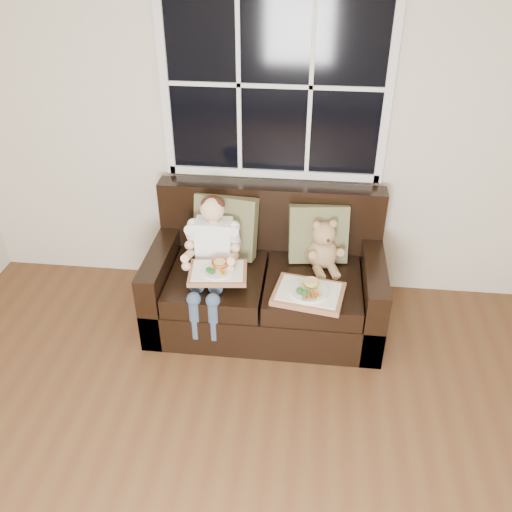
# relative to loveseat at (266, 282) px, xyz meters

# --- Properties ---
(room_walls) EXTENTS (4.52, 5.02, 2.71)m
(room_walls) POSITION_rel_loveseat_xyz_m (-0.11, -2.02, 1.28)
(room_walls) COLOR beige
(room_walls) RESTS_ON ground
(window_back) EXTENTS (1.62, 0.04, 1.37)m
(window_back) POSITION_rel_loveseat_xyz_m (-0.00, 0.46, 1.34)
(window_back) COLOR black
(window_back) RESTS_ON room_walls
(loveseat) EXTENTS (1.70, 0.92, 0.96)m
(loveseat) POSITION_rel_loveseat_xyz_m (0.00, 0.00, 0.00)
(loveseat) COLOR black
(loveseat) RESTS_ON ground
(pillow_left) EXTENTS (0.50, 0.29, 0.48)m
(pillow_left) POSITION_rel_loveseat_xyz_m (-0.32, 0.15, 0.37)
(pillow_left) COLOR #686640
(pillow_left) RESTS_ON loveseat
(pillow_right) EXTENTS (0.45, 0.25, 0.44)m
(pillow_right) POSITION_rel_loveseat_xyz_m (0.37, 0.15, 0.36)
(pillow_right) COLOR #686640
(pillow_right) RESTS_ON loveseat
(child) EXTENTS (0.38, 0.59, 0.86)m
(child) POSITION_rel_loveseat_xyz_m (-0.38, -0.12, 0.33)
(child) COLOR white
(child) RESTS_ON loveseat
(teddy_bear) EXTENTS (0.27, 0.33, 0.40)m
(teddy_bear) POSITION_rel_loveseat_xyz_m (0.40, 0.05, 0.30)
(teddy_bear) COLOR #9D8253
(teddy_bear) RESTS_ON loveseat
(tray_left) EXTENTS (0.43, 0.35, 0.09)m
(tray_left) POSITION_rel_loveseat_xyz_m (-0.31, -0.28, 0.26)
(tray_left) COLOR #966643
(tray_left) RESTS_ON child
(tray_right) EXTENTS (0.52, 0.43, 0.11)m
(tray_right) POSITION_rel_loveseat_xyz_m (0.32, -0.33, 0.17)
(tray_right) COLOR #966643
(tray_right) RESTS_ON loveseat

